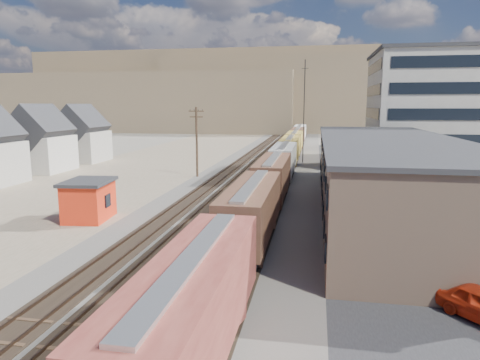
% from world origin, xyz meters
% --- Properties ---
extents(ground, '(300.00, 300.00, 0.00)m').
position_xyz_m(ground, '(0.00, 0.00, 0.00)').
color(ground, '#6B6356').
rests_on(ground, ground).
extents(ballast_bed, '(18.00, 200.00, 0.06)m').
position_xyz_m(ballast_bed, '(0.00, 50.00, 0.03)').
color(ballast_bed, '#4C4742').
rests_on(ballast_bed, ground).
extents(dirt_yard, '(24.00, 180.00, 0.03)m').
position_xyz_m(dirt_yard, '(-20.00, 40.00, 0.01)').
color(dirt_yard, '#71644D').
rests_on(dirt_yard, ground).
extents(asphalt_lot, '(26.00, 120.00, 0.04)m').
position_xyz_m(asphalt_lot, '(22.00, 35.00, 0.02)').
color(asphalt_lot, '#232326').
rests_on(asphalt_lot, ground).
extents(rail_tracks, '(11.40, 200.00, 0.24)m').
position_xyz_m(rail_tracks, '(-0.55, 50.00, 0.11)').
color(rail_tracks, black).
rests_on(rail_tracks, ground).
extents(freight_train, '(3.00, 119.74, 4.46)m').
position_xyz_m(freight_train, '(3.80, 50.96, 2.79)').
color(freight_train, black).
rests_on(freight_train, ground).
extents(warehouse, '(12.40, 40.40, 7.25)m').
position_xyz_m(warehouse, '(14.98, 25.00, 3.65)').
color(warehouse, tan).
rests_on(warehouse, ground).
extents(office_tower, '(22.60, 18.60, 18.45)m').
position_xyz_m(office_tower, '(27.95, 54.95, 9.26)').
color(office_tower, '#9E998E').
rests_on(office_tower, ground).
extents(utility_pole_north, '(2.20, 0.32, 10.00)m').
position_xyz_m(utility_pole_north, '(-8.50, 42.00, 5.30)').
color(utility_pole_north, '#382619').
rests_on(utility_pole_north, ground).
extents(radio_mast, '(1.20, 0.16, 18.00)m').
position_xyz_m(radio_mast, '(6.00, 60.00, 9.12)').
color(radio_mast, black).
rests_on(radio_mast, ground).
extents(hills_north, '(265.00, 80.00, 32.00)m').
position_xyz_m(hills_north, '(0.17, 167.92, 14.10)').
color(hills_north, brown).
rests_on(hills_north, ground).
extents(maintenance_shed, '(4.34, 5.35, 3.64)m').
position_xyz_m(maintenance_shed, '(-11.78, 17.77, 1.86)').
color(maintenance_shed, red).
rests_on(maintenance_shed, ground).
extents(parked_car_blue, '(5.42, 5.25, 1.44)m').
position_xyz_m(parked_car_blue, '(24.62, 58.98, 0.72)').
color(parked_car_blue, '#171D50').
rests_on(parked_car_blue, ground).
extents(parked_car_far, '(2.72, 4.56, 1.46)m').
position_xyz_m(parked_car_far, '(26.94, 48.86, 0.73)').
color(parked_car_far, silver).
rests_on(parked_car_far, ground).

